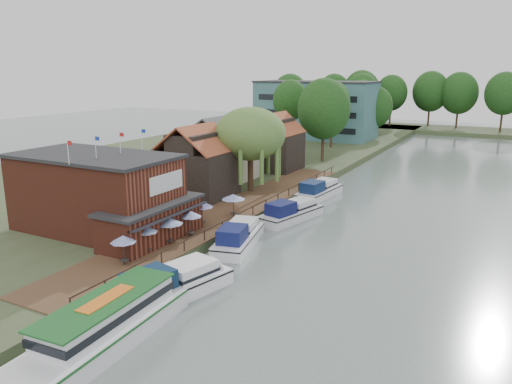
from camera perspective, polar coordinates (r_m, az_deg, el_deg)
The scene contains 28 objects.
ground at distance 41.50m, azimuth -0.48°, elevation -8.50°, with size 260.00×260.00×0.00m, color #576461.
land_bank at distance 85.39m, azimuth -6.99°, elevation 3.47°, with size 50.00×140.00×1.00m, color #384728.
quay_deck at distance 53.12m, azimuth -2.92°, elevation -2.26°, with size 6.00×50.00×0.10m, color #47301E.
quay_rail at distance 52.13m, azimuth -0.10°, elevation -2.04°, with size 0.20×49.00×1.00m, color black, non-canonical shape.
pub at distance 47.33m, azimuth -16.16°, elevation -0.31°, with size 20.00×11.00×7.30m, color maroon, non-canonical shape.
hotel_block at distance 111.61m, azimuth 6.85°, elevation 9.36°, with size 25.40×12.40×12.30m, color #38666B, non-canonical shape.
cottage_a at distance 59.15m, azimuth -6.81°, elevation 3.51°, with size 8.60×7.60×8.50m, color black, non-canonical shape.
cottage_b at distance 69.01m, azimuth -4.13°, elevation 5.06°, with size 9.60×8.60×8.50m, color beige, non-canonical shape.
cottage_c at distance 74.88m, azimuth 2.16°, elevation 5.78°, with size 7.60×7.60×8.50m, color black, non-canonical shape.
willow at distance 60.84m, azimuth -0.64°, elevation 4.82°, with size 8.60×8.60×10.43m, color #476B2D, non-canonical shape.
umbrella_0 at distance 39.83m, azimuth -14.88°, elevation -6.45°, with size 1.99×1.99×2.38m, color navy, non-canonical shape.
umbrella_1 at distance 41.81m, azimuth -12.43°, elevation -5.32°, with size 1.97×1.97×2.38m, color navy, non-canonical shape.
umbrella_2 at distance 43.56m, azimuth -9.88°, elevation -4.41°, with size 2.42×2.42×2.38m, color navy, non-canonical shape.
umbrella_3 at distance 45.29m, azimuth -7.45°, elevation -3.60°, with size 1.99×1.99×2.38m, color navy, non-canonical shape.
umbrella_4 at distance 48.35m, azimuth -6.26°, elevation -2.44°, with size 2.36×2.36×2.38m, color #1F1C9B, non-canonical shape.
umbrella_5 at distance 50.87m, azimuth -2.61°, elevation -1.54°, with size 2.42×2.42×2.38m, color #1B3B96, non-canonical shape.
cruiser_0 at distance 36.22m, azimuth -9.50°, elevation -9.94°, with size 3.42×10.56×2.59m, color white, non-canonical shape.
cruiser_1 at distance 45.70m, azimuth -2.04°, elevation -4.78°, with size 3.17×9.80×2.37m, color white, non-canonical shape.
cruiser_2 at distance 53.52m, azimuth 4.06°, elevation -2.03°, with size 3.11×9.63×2.32m, color silver, non-canonical shape.
cruiser_3 at distance 63.36m, azimuth 7.20°, elevation 0.44°, with size 3.17×9.80×2.37m, color white, non-canonical shape.
tour_boat at distance 31.13m, azimuth -17.40°, elevation -14.30°, with size 3.73×13.22×2.88m, color silver, non-canonical shape.
swan at distance 36.65m, azimuth -14.29°, elevation -11.75°, with size 0.44×0.44×0.44m, color white.
bank_tree_0 at distance 82.16m, azimuth 7.72°, elevation 8.13°, with size 8.52×8.52×13.45m, color #143811, non-canonical shape.
bank_tree_1 at distance 91.12m, azimuth 3.93°, elevation 8.63°, with size 6.33×6.33×12.99m, color #143811, non-canonical shape.
bank_tree_2 at distance 97.53m, azimuth 8.66°, elevation 8.77°, with size 6.78×6.78×12.70m, color #143811, non-canonical shape.
bank_tree_3 at distance 114.46m, azimuth 13.36°, elevation 8.92°, with size 7.91×7.91×11.19m, color #143811, non-canonical shape.
bank_tree_4 at distance 124.38m, azimuth 11.94°, elevation 9.62°, with size 6.63×6.63×12.33m, color #143811, non-canonical shape.
bank_tree_5 at distance 133.32m, azimuth 11.98°, elevation 10.20°, with size 8.24×8.24×13.77m, color #143811, non-canonical shape.
Camera 1 is at (18.34, -33.70, 15.82)m, focal length 35.00 mm.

